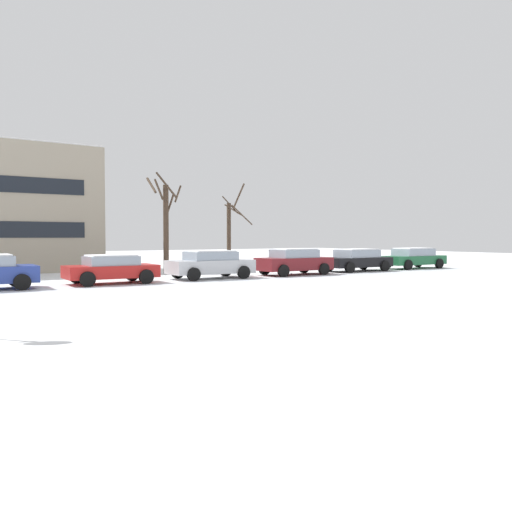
{
  "coord_description": "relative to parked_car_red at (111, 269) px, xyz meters",
  "views": [
    {
      "loc": [
        -2.83,
        -14.6,
        2.07
      ],
      "look_at": [
        9.96,
        4.8,
        1.21
      ],
      "focal_mm": 36.56,
      "sensor_mm": 36.0,
      "label": 1
    }
  ],
  "objects": [
    {
      "name": "road_surface",
      "position": [
        -4.44,
        -5.02,
        -0.67
      ],
      "size": [
        80.0,
        8.04,
        0.0
      ],
      "color": "silver",
      "rests_on": "ground"
    },
    {
      "name": "parked_car_red",
      "position": [
        0.0,
        0.0,
        0.0
      ],
      "size": [
        3.93,
        2.16,
        1.28
      ],
      "color": "red",
      "rests_on": "ground"
    },
    {
      "name": "parked_car_maroon",
      "position": [
        10.01,
        -0.2,
        0.07
      ],
      "size": [
        4.18,
        2.06,
        1.44
      ],
      "color": "maroon",
      "rests_on": "ground"
    },
    {
      "name": "parked_car_black",
      "position": [
        15.02,
        0.12,
        0.03
      ],
      "size": [
        4.34,
        2.11,
        1.35
      ],
      "color": "black",
      "rests_on": "ground"
    },
    {
      "name": "tree_far_mid",
      "position": [
        8.13,
        3.46,
        1.63
      ],
      "size": [
        1.89,
        1.93,
        5.14
      ],
      "color": "#423326",
      "rests_on": "ground"
    },
    {
      "name": "parked_car_silver",
      "position": [
        5.01,
        0.07,
        0.05
      ],
      "size": [
        4.21,
        2.13,
        1.4
      ],
      "color": "silver",
      "rests_on": "ground"
    },
    {
      "name": "ground_plane",
      "position": [
        -4.44,
        -8.04,
        -0.67
      ],
      "size": [
        120.0,
        120.0,
        0.0
      ],
      "primitive_type": "plane",
      "color": "white"
    },
    {
      "name": "tree_far_left",
      "position": [
        4.6,
        4.62,
        2.22
      ],
      "size": [
        1.85,
        1.8,
        5.64
      ],
      "color": "#423326",
      "rests_on": "ground"
    },
    {
      "name": "parked_car_green",
      "position": [
        20.02,
        0.07,
        0.03
      ],
      "size": [
        4.59,
        2.03,
        1.35
      ],
      "color": "#1E6038",
      "rests_on": "ground"
    }
  ]
}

